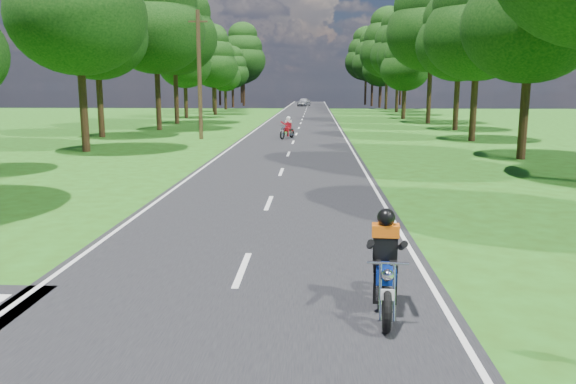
{
  "coord_description": "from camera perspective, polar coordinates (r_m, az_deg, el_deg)",
  "views": [
    {
      "loc": [
        1.31,
        -7.81,
        3.32
      ],
      "look_at": [
        0.75,
        4.0,
        1.1
      ],
      "focal_mm": 35.0,
      "sensor_mm": 36.0,
      "label": 1
    }
  ],
  "objects": [
    {
      "name": "ground",
      "position": [
        8.58,
        -6.4,
        -12.19
      ],
      "size": [
        160.0,
        160.0,
        0.0
      ],
      "primitive_type": "plane",
      "color": "#284E11",
      "rests_on": "ground"
    },
    {
      "name": "main_road",
      "position": [
        57.92,
        1.45,
        7.37
      ],
      "size": [
        7.0,
        140.0,
        0.02
      ],
      "primitive_type": "cube",
      "color": "black",
      "rests_on": "ground"
    },
    {
      "name": "road_markings",
      "position": [
        56.05,
        1.26,
        7.27
      ],
      "size": [
        7.4,
        140.0,
        0.01
      ],
      "color": "silver",
      "rests_on": "main_road"
    },
    {
      "name": "treeline",
      "position": [
        68.05,
        2.93,
        14.79
      ],
      "size": [
        40.0,
        115.35,
        14.78
      ],
      "color": "black",
      "rests_on": "ground"
    },
    {
      "name": "telegraph_pole",
      "position": [
        36.55,
        -8.99,
        11.7
      ],
      "size": [
        1.2,
        0.26,
        8.0
      ],
      "color": "#382616",
      "rests_on": "ground"
    },
    {
      "name": "rider_near_blue",
      "position": [
        8.48,
        9.86,
        -6.96
      ],
      "size": [
        0.75,
        1.87,
        1.52
      ],
      "primitive_type": null,
      "rotation": [
        0.0,
        0.0,
        -0.08
      ],
      "color": "navy",
      "rests_on": "main_road"
    },
    {
      "name": "rider_far_red",
      "position": [
        36.41,
        -0.09,
        6.58
      ],
      "size": [
        1.19,
        1.81,
        1.43
      ],
      "primitive_type": null,
      "rotation": [
        0.0,
        0.0,
        -0.39
      ],
      "color": "#A60C17",
      "rests_on": "main_road"
    },
    {
      "name": "distant_car",
      "position": [
        98.03,
        1.64,
        9.13
      ],
      "size": [
        2.57,
        4.46,
        1.43
      ],
      "primitive_type": "imported",
      "rotation": [
        0.0,
        0.0,
        -0.22
      ],
      "color": "#B2B3B9",
      "rests_on": "main_road"
    }
  ]
}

